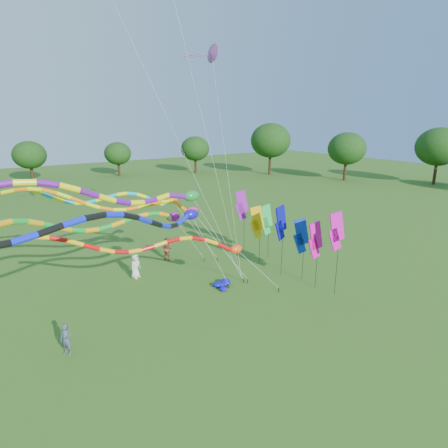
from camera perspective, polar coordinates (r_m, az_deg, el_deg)
ground at (r=21.47m, az=3.73°, el=-14.07°), size 160.00×160.00×0.00m
tree_ring at (r=18.48m, az=-3.98°, el=-1.11°), size 119.54×117.85×9.37m
tube_kite_red at (r=20.92m, az=-8.38°, el=-3.29°), size 12.93×3.03×5.91m
tube_kite_orange at (r=22.91m, az=-14.63°, el=2.99°), size 12.85×5.31×7.61m
tube_kite_purple at (r=18.78m, az=-16.26°, el=4.28°), size 15.95×1.71×8.95m
tube_kite_blue at (r=16.33m, az=-14.14°, el=0.14°), size 14.19×5.80×7.97m
tube_kite_cyan at (r=24.72m, az=-14.43°, el=3.68°), size 12.08×1.35×7.35m
tube_kite_green at (r=22.54m, az=-14.72°, el=0.56°), size 13.23×5.17×7.04m
delta_kite_high_c at (r=28.64m, az=-1.92°, el=24.57°), size 2.85×6.00×15.95m
banner_pole_blue_a at (r=25.43m, az=8.65°, el=0.12°), size 1.16×0.22×5.14m
banner_pole_orange at (r=27.53m, az=5.04°, el=0.27°), size 1.10×0.52×4.58m
banner_pole_violet at (r=30.31m, az=2.70°, el=2.84°), size 1.14×0.40×5.14m
banner_pole_magenta_a at (r=24.13m, az=13.75°, el=-2.44°), size 1.16×0.22×4.57m
banner_pole_magenta_b at (r=23.29m, az=16.75°, el=-1.12°), size 1.14×0.37×5.44m
banner_pole_blue_b at (r=25.37m, az=11.65°, el=-1.81°), size 1.11×0.50×4.40m
banner_pole_green at (r=28.88m, az=6.48°, el=0.63°), size 1.16×0.17×4.41m
blue_nylon_heap at (r=24.83m, az=0.06°, el=-9.20°), size 1.04×1.42×0.39m
person_a at (r=26.62m, az=-13.35°, el=-6.23°), size 1.02×0.92×1.75m
person_b at (r=19.62m, az=-22.94°, el=-15.90°), size 0.66×0.68×1.57m
person_c at (r=29.53m, az=-8.70°, el=-3.70°), size 1.01×1.09×1.79m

